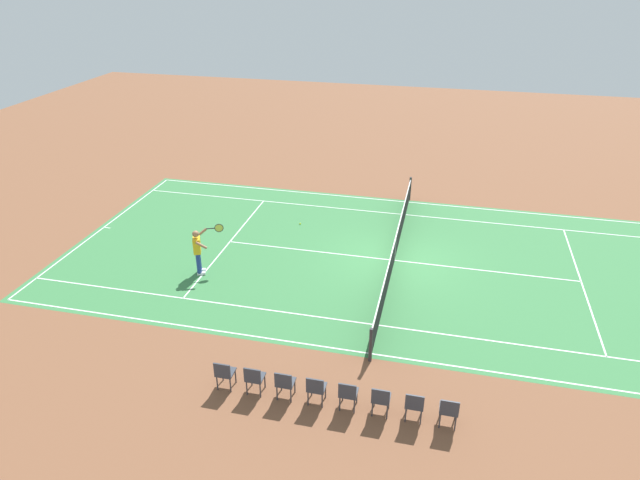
# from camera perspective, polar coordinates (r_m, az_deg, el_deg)

# --- Properties ---
(ground_plane) EXTENTS (60.00, 60.00, 0.00)m
(ground_plane) POSITION_cam_1_polar(r_m,az_deg,el_deg) (20.66, 7.57, -2.07)
(ground_plane) COLOR brown
(court_slab) EXTENTS (24.20, 11.40, 0.00)m
(court_slab) POSITION_cam_1_polar(r_m,az_deg,el_deg) (20.66, 7.57, -2.07)
(court_slab) COLOR #387A42
(court_slab) RESTS_ON ground_plane
(court_line_markings) EXTENTS (23.85, 11.05, 0.01)m
(court_line_markings) POSITION_cam_1_polar(r_m,az_deg,el_deg) (20.66, 7.57, -2.06)
(court_line_markings) COLOR white
(court_line_markings) RESTS_ON ground_plane
(tennis_net) EXTENTS (0.10, 11.70, 1.08)m
(tennis_net) POSITION_cam_1_polar(r_m,az_deg,el_deg) (20.42, 7.65, -0.87)
(tennis_net) COLOR #2D2D33
(tennis_net) RESTS_ON ground_plane
(tennis_player_near) EXTENTS (0.93, 0.92, 1.70)m
(tennis_player_near) POSITION_cam_1_polar(r_m,az_deg,el_deg) (19.71, -12.27, -0.95)
(tennis_player_near) COLOR navy
(tennis_player_near) RESTS_ON ground_plane
(tennis_ball) EXTENTS (0.07, 0.07, 0.07)m
(tennis_ball) POSITION_cam_1_polar(r_m,az_deg,el_deg) (23.17, -2.03, 1.67)
(tennis_ball) COLOR #CCE01E
(tennis_ball) RESTS_ON ground_plane
(spectator_chair_0) EXTENTS (0.44, 0.44, 0.88)m
(spectator_chair_0) POSITION_cam_1_polar(r_m,az_deg,el_deg) (14.00, 12.99, -16.46)
(spectator_chair_0) COLOR #38383D
(spectator_chair_0) RESTS_ON ground_plane
(spectator_chair_1) EXTENTS (0.44, 0.44, 0.88)m
(spectator_chair_1) POSITION_cam_1_polar(r_m,az_deg,el_deg) (13.99, 9.59, -16.12)
(spectator_chair_1) COLOR #38383D
(spectator_chair_1) RESTS_ON ground_plane
(spectator_chair_2) EXTENTS (0.44, 0.44, 0.88)m
(spectator_chair_2) POSITION_cam_1_polar(r_m,az_deg,el_deg) (14.02, 6.21, -15.72)
(spectator_chair_2) COLOR #38383D
(spectator_chair_2) RESTS_ON ground_plane
(spectator_chair_3) EXTENTS (0.44, 0.44, 0.88)m
(spectator_chair_3) POSITION_cam_1_polar(r_m,az_deg,el_deg) (14.09, 2.87, -15.28)
(spectator_chair_3) COLOR #38383D
(spectator_chair_3) RESTS_ON ground_plane
(spectator_chair_4) EXTENTS (0.44, 0.44, 0.88)m
(spectator_chair_4) POSITION_cam_1_polar(r_m,az_deg,el_deg) (14.21, -0.41, -14.79)
(spectator_chair_4) COLOR #38383D
(spectator_chair_4) RESTS_ON ground_plane
(spectator_chair_5) EXTENTS (0.44, 0.44, 0.88)m
(spectator_chair_5) POSITION_cam_1_polar(r_m,az_deg,el_deg) (14.38, -3.61, -14.27)
(spectator_chair_5) COLOR #38383D
(spectator_chair_5) RESTS_ON ground_plane
(spectator_chair_6) EXTENTS (0.44, 0.44, 0.88)m
(spectator_chair_6) POSITION_cam_1_polar(r_m,az_deg,el_deg) (14.59, -6.72, -13.72)
(spectator_chair_6) COLOR #38383D
(spectator_chair_6) RESTS_ON ground_plane
(spectator_chair_7) EXTENTS (0.44, 0.44, 0.88)m
(spectator_chair_7) POSITION_cam_1_polar(r_m,az_deg,el_deg) (14.83, -9.71, -13.15)
(spectator_chair_7) COLOR #38383D
(spectator_chair_7) RESTS_ON ground_plane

